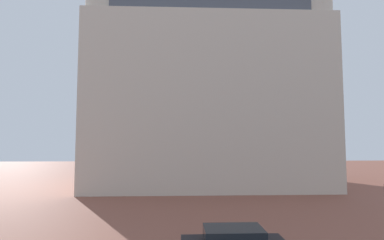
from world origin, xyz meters
The scene contains 1 object.
landmark_building centered at (2.18, 32.71, 10.81)m, with size 25.49×15.70×39.40m.
Camera 1 is at (-0.93, -1.49, 5.05)m, focal length 26.79 mm.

